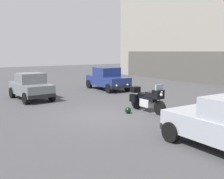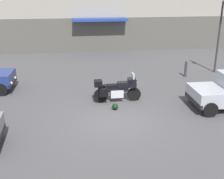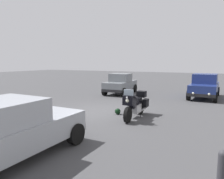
# 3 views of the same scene
# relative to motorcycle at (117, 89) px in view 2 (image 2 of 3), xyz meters

# --- Properties ---
(ground_plane) EXTENTS (80.00, 80.00, 0.00)m
(ground_plane) POSITION_rel_motorcycle_xyz_m (-0.40, -2.05, -0.62)
(ground_plane) COLOR #424244
(motorcycle) EXTENTS (2.26, 0.76, 1.36)m
(motorcycle) POSITION_rel_motorcycle_xyz_m (0.00, 0.00, 0.00)
(motorcycle) COLOR black
(motorcycle) RESTS_ON ground
(helmet) EXTENTS (0.28, 0.28, 0.28)m
(helmet) POSITION_rel_motorcycle_xyz_m (-0.21, -0.95, -0.48)
(helmet) COLOR black
(helmet) RESTS_ON ground
(streetlamp_curbside) EXTENTS (0.28, 0.94, 4.40)m
(streetlamp_curbside) POSITION_rel_motorcycle_xyz_m (7.03, 3.85, 2.09)
(streetlamp_curbside) COLOR #2D2D33
(streetlamp_curbside) RESTS_ON ground
(bollard_curbside) EXTENTS (0.16, 0.16, 1.00)m
(bollard_curbside) POSITION_rel_motorcycle_xyz_m (4.79, 3.35, -0.09)
(bollard_curbside) COLOR #333338
(bollard_curbside) RESTS_ON ground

